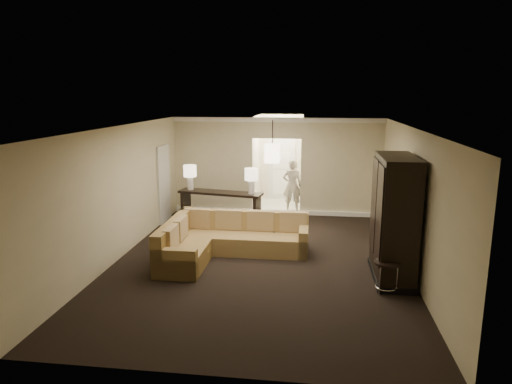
# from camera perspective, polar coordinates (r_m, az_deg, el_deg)

# --- Properties ---
(ground) EXTENTS (8.00, 8.00, 0.00)m
(ground) POSITION_cam_1_polar(r_m,az_deg,el_deg) (9.67, 0.46, -8.73)
(ground) COLOR black
(ground) RESTS_ON ground
(wall_back) EXTENTS (6.00, 0.04, 2.80)m
(wall_back) POSITION_cam_1_polar(r_m,az_deg,el_deg) (13.18, 2.57, 3.22)
(wall_back) COLOR #C4BC94
(wall_back) RESTS_ON ground
(wall_front) EXTENTS (6.00, 0.04, 2.80)m
(wall_front) POSITION_cam_1_polar(r_m,az_deg,el_deg) (5.49, -4.62, -9.85)
(wall_front) COLOR #C4BC94
(wall_front) RESTS_ON ground
(wall_left) EXTENTS (0.04, 8.00, 2.80)m
(wall_left) POSITION_cam_1_polar(r_m,az_deg,el_deg) (10.07, -16.73, -0.10)
(wall_left) COLOR #C4BC94
(wall_left) RESTS_ON ground
(wall_right) EXTENTS (0.04, 8.00, 2.80)m
(wall_right) POSITION_cam_1_polar(r_m,az_deg,el_deg) (9.40, 18.95, -1.10)
(wall_right) COLOR #C4BC94
(wall_right) RESTS_ON ground
(ceiling) EXTENTS (6.00, 8.00, 0.02)m
(ceiling) POSITION_cam_1_polar(r_m,az_deg,el_deg) (9.06, 0.49, 8.05)
(ceiling) COLOR white
(ceiling) RESTS_ON wall_back
(crown_molding) EXTENTS (6.00, 0.10, 0.12)m
(crown_molding) POSITION_cam_1_polar(r_m,az_deg,el_deg) (12.99, 2.60, 8.99)
(crown_molding) COLOR white
(crown_molding) RESTS_ON wall_back
(baseboard) EXTENTS (6.00, 0.10, 0.12)m
(baseboard) POSITION_cam_1_polar(r_m,az_deg,el_deg) (13.40, 2.49, -2.48)
(baseboard) COLOR white
(baseboard) RESTS_ON ground
(side_door) EXTENTS (0.05, 0.90, 2.10)m
(side_door) POSITION_cam_1_polar(r_m,az_deg,el_deg) (12.68, -11.42, 1.02)
(side_door) COLOR silver
(side_door) RESTS_ON ground
(foyer) EXTENTS (1.44, 2.02, 2.80)m
(foyer) POSITION_cam_1_polar(r_m,az_deg,el_deg) (14.51, 3.01, 3.65)
(foyer) COLOR silver
(foyer) RESTS_ON ground
(sectional_sofa) EXTENTS (2.93, 2.34, 0.88)m
(sectional_sofa) POSITION_cam_1_polar(r_m,az_deg,el_deg) (9.94, -4.07, -6.03)
(sectional_sofa) COLOR brown
(sectional_sofa) RESTS_ON ground
(coffee_table) EXTENTS (1.27, 1.27, 0.42)m
(coffee_table) POSITION_cam_1_polar(r_m,az_deg,el_deg) (10.45, 2.37, -5.94)
(coffee_table) COLOR silver
(coffee_table) RESTS_ON ground
(console_table) EXTENTS (2.34, 0.93, 0.88)m
(console_table) POSITION_cam_1_polar(r_m,az_deg,el_deg) (12.34, -4.46, -1.57)
(console_table) COLOR black
(console_table) RESTS_ON ground
(armoire) EXTENTS (0.70, 1.63, 2.35)m
(armoire) POSITION_cam_1_polar(r_m,az_deg,el_deg) (8.94, 16.84, -3.46)
(armoire) COLOR black
(armoire) RESTS_ON ground
(drink_table) EXTENTS (0.46, 0.46, 0.58)m
(drink_table) POSITION_cam_1_polar(r_m,az_deg,el_deg) (8.45, 16.04, -9.41)
(drink_table) COLOR black
(drink_table) RESTS_ON ground
(table_lamp_left) EXTENTS (0.35, 0.35, 0.67)m
(table_lamp_left) POSITION_cam_1_polar(r_m,az_deg,el_deg) (12.53, -8.25, 2.32)
(table_lamp_left) COLOR silver
(table_lamp_left) RESTS_ON console_table
(table_lamp_right) EXTENTS (0.35, 0.35, 0.67)m
(table_lamp_right) POSITION_cam_1_polar(r_m,az_deg,el_deg) (11.87, -0.58, 1.89)
(table_lamp_right) COLOR silver
(table_lamp_right) RESTS_ON console_table
(pendant_light) EXTENTS (0.38, 0.38, 1.09)m
(pendant_light) POSITION_cam_1_polar(r_m,az_deg,el_deg) (11.82, 2.06, 4.89)
(pendant_light) COLOR black
(pendant_light) RESTS_ON ceiling
(person) EXTENTS (0.64, 0.43, 1.74)m
(person) POSITION_cam_1_polar(r_m,az_deg,el_deg) (13.54, 4.55, 1.15)
(person) COLOR beige
(person) RESTS_ON ground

